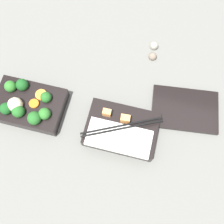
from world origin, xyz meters
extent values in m
plane|color=slate|center=(0.00, 0.00, 0.00)|extent=(3.00, 3.00, 0.00)
cube|color=black|center=(-0.13, 0.01, 0.02)|extent=(0.19, 0.13, 0.04)
sphere|color=#19511E|center=(-0.17, -0.03, 0.05)|extent=(0.03, 0.03, 0.03)
sphere|color=#2D7028|center=(-0.07, -0.01, 0.05)|extent=(0.03, 0.03, 0.03)
sphere|color=#236023|center=(-0.09, -0.03, 0.05)|extent=(0.04, 0.04, 0.04)
sphere|color=#236023|center=(-0.08, 0.03, 0.05)|extent=(0.03, 0.03, 0.03)
sphere|color=#2D7028|center=(-0.18, 0.04, 0.05)|extent=(0.03, 0.03, 0.03)
sphere|color=#19511E|center=(-0.15, 0.05, 0.05)|extent=(0.03, 0.03, 0.03)
sphere|color=#236023|center=(-0.14, -0.02, 0.05)|extent=(0.03, 0.03, 0.03)
cylinder|color=orange|center=(-0.10, 0.04, 0.04)|extent=(0.04, 0.04, 0.01)
cylinder|color=orange|center=(-0.11, 0.01, 0.04)|extent=(0.04, 0.04, 0.01)
sphere|color=beige|center=(-0.15, -0.01, 0.05)|extent=(0.04, 0.04, 0.04)
cube|color=black|center=(0.13, 0.00, 0.02)|extent=(0.19, 0.13, 0.04)
cube|color=white|center=(0.13, -0.03, 0.04)|extent=(0.16, 0.07, 0.01)
cube|color=#F4A356|center=(0.09, 0.03, 0.05)|extent=(0.02, 0.02, 0.02)
cube|color=#F4A356|center=(0.14, 0.02, 0.05)|extent=(0.02, 0.02, 0.02)
cylinder|color=black|center=(0.13, -0.01, 0.05)|extent=(0.19, 0.09, 0.01)
cylinder|color=black|center=(0.13, 0.00, 0.05)|extent=(0.19, 0.09, 0.01)
cube|color=black|center=(0.29, 0.10, 0.01)|extent=(0.19, 0.14, 0.01)
sphere|color=gray|center=(0.17, 0.28, 0.01)|extent=(0.03, 0.03, 0.03)
sphere|color=#7A6B5B|center=(0.17, 0.25, 0.01)|extent=(0.02, 0.02, 0.02)
camera|label=1|loc=(0.15, -0.19, 0.68)|focal=42.00mm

